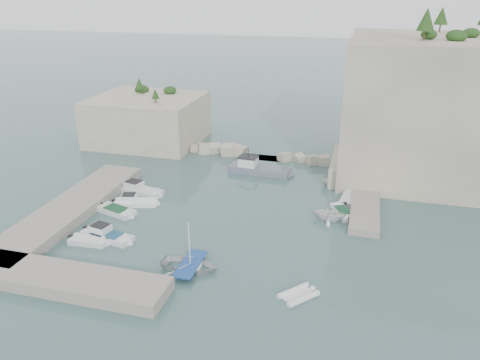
% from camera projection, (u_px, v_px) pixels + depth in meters
% --- Properties ---
extents(ground, '(400.00, 400.00, 0.00)m').
position_uv_depth(ground, '(224.00, 230.00, 46.88)').
color(ground, '#416261').
rests_on(ground, ground).
extents(cliff_east, '(26.00, 22.00, 17.00)m').
position_uv_depth(cliff_east, '(452.00, 108.00, 58.64)').
color(cliff_east, beige).
rests_on(cliff_east, ground).
extents(cliff_terrace, '(8.00, 10.00, 2.50)m').
position_uv_depth(cliff_terrace, '(363.00, 168.00, 59.34)').
color(cliff_terrace, beige).
rests_on(cliff_terrace, ground).
extents(outcrop_west, '(16.00, 14.00, 7.00)m').
position_uv_depth(outcrop_west, '(148.00, 119.00, 72.68)').
color(outcrop_west, beige).
rests_on(outcrop_west, ground).
extents(quay_west, '(5.00, 24.00, 1.10)m').
position_uv_depth(quay_west, '(69.00, 210.00, 49.87)').
color(quay_west, '#9E9689').
rests_on(quay_west, ground).
extents(quay_south, '(18.00, 4.00, 1.10)m').
position_uv_depth(quay_south, '(62.00, 279.00, 37.92)').
color(quay_south, '#9E9689').
rests_on(quay_south, ground).
extents(ledge_east, '(3.00, 16.00, 0.80)m').
position_uv_depth(ledge_east, '(365.00, 200.00, 52.40)').
color(ledge_east, '#9E9689').
rests_on(ledge_east, ground).
extents(breakwater, '(28.00, 3.00, 1.40)m').
position_uv_depth(breakwater, '(262.00, 153.00, 66.49)').
color(breakwater, beige).
rests_on(breakwater, ground).
extents(motorboat_a, '(6.56, 3.15, 1.40)m').
position_uv_depth(motorboat_a, '(140.00, 193.00, 55.37)').
color(motorboat_a, silver).
rests_on(motorboat_a, ground).
extents(motorboat_b, '(5.45, 3.00, 1.40)m').
position_uv_depth(motorboat_b, '(136.00, 205.00, 52.23)').
color(motorboat_b, white).
rests_on(motorboat_b, ground).
extents(motorboat_c, '(5.23, 3.18, 0.70)m').
position_uv_depth(motorboat_c, '(116.00, 213.00, 50.32)').
color(motorboat_c, silver).
rests_on(motorboat_c, ground).
extents(motorboat_d, '(6.13, 2.90, 1.40)m').
position_uv_depth(motorboat_d, '(108.00, 238.00, 45.23)').
color(motorboat_d, silver).
rests_on(motorboat_d, ground).
extents(motorboat_e, '(4.09, 1.87, 0.70)m').
position_uv_depth(motorboat_e, '(89.00, 243.00, 44.40)').
color(motorboat_e, silver).
rests_on(motorboat_e, ground).
extents(rowboat, '(5.07, 3.64, 1.04)m').
position_uv_depth(rowboat, '(190.00, 269.00, 40.34)').
color(rowboat, silver).
rests_on(rowboat, ground).
extents(inflatable_dinghy, '(3.40, 3.52, 0.44)m').
position_uv_depth(inflatable_dinghy, '(298.00, 297.00, 36.68)').
color(inflatable_dinghy, silver).
rests_on(inflatable_dinghy, ground).
extents(tender_east_a, '(3.72, 3.27, 1.87)m').
position_uv_depth(tender_east_a, '(328.00, 220.00, 48.85)').
color(tender_east_a, white).
rests_on(tender_east_a, ground).
extents(tender_east_b, '(3.20, 4.48, 0.70)m').
position_uv_depth(tender_east_b, '(342.00, 215.00, 49.99)').
color(tender_east_b, white).
rests_on(tender_east_b, ground).
extents(tender_east_c, '(2.08, 4.71, 0.70)m').
position_uv_depth(tender_east_c, '(348.00, 200.00, 53.34)').
color(tender_east_c, silver).
rests_on(tender_east_c, ground).
extents(tender_east_d, '(3.95, 1.57, 1.51)m').
position_uv_depth(tender_east_d, '(337.00, 187.00, 56.81)').
color(tender_east_d, silver).
rests_on(tender_east_d, ground).
extents(work_boat, '(8.92, 3.13, 2.20)m').
position_uv_depth(work_boat, '(260.00, 173.00, 61.28)').
color(work_boat, slate).
rests_on(work_boat, ground).
extents(rowboat_mast, '(0.10, 0.10, 4.20)m').
position_uv_depth(rowboat_mast, '(189.00, 242.00, 39.34)').
color(rowboat_mast, white).
rests_on(rowboat_mast, rowboat).
extents(vegetation, '(53.48, 13.88, 13.40)m').
position_uv_depth(vegetation, '(418.00, 28.00, 57.54)').
color(vegetation, '#1E4219').
rests_on(vegetation, ground).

